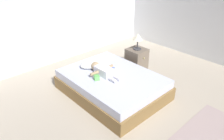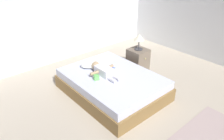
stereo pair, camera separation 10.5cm
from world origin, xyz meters
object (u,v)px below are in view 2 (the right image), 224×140
at_px(lamp, 139,38).
at_px(bed, 112,84).
at_px(pillow, 94,63).
at_px(nightstand, 138,60).
at_px(baby, 103,70).
at_px(toy_block, 96,77).
at_px(toothbrush, 111,67).

bearing_deg(lamp, bed, -163.30).
height_order(pillow, nightstand, same).
distance_m(pillow, baby, 0.38).
bearing_deg(toy_block, pillow, 57.78).
distance_m(bed, toothbrush, 0.35).
bearing_deg(nightstand, pillow, 168.36).
relative_size(pillow, nightstand, 1.07).
relative_size(nightstand, lamp, 1.47).
bearing_deg(nightstand, lamp, 90.00).
relative_size(pillow, lamp, 1.58).
bearing_deg(baby, lamp, 8.17).
bearing_deg(pillow, toothbrush, -56.95).
height_order(baby, toothbrush, baby).
height_order(nightstand, lamp, lamp).
height_order(nightstand, toy_block, nightstand).
relative_size(toothbrush, nightstand, 0.28).
xyz_separation_m(bed, nightstand, (1.02, 0.31, 0.06)).
xyz_separation_m(baby, toothbrush, (0.27, 0.08, -0.06)).
distance_m(toothbrush, nightstand, 0.86).
bearing_deg(lamp, toothbrush, -174.72).
distance_m(baby, toothbrush, 0.29).
bearing_deg(bed, lamp, 16.70).
distance_m(baby, toy_block, 0.24).
distance_m(pillow, nightstand, 1.08).
distance_m(toothbrush, toy_block, 0.52).
distance_m(pillow, toothbrush, 0.35).
xyz_separation_m(pillow, lamp, (1.04, -0.21, 0.32)).
height_order(bed, baby, baby).
bearing_deg(lamp, pillow, 168.37).
height_order(bed, toy_block, toy_block).
bearing_deg(pillow, baby, -101.92).
xyz_separation_m(pillow, nightstand, (1.04, -0.21, -0.20)).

